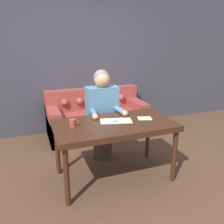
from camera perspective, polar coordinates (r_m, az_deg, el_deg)
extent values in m
plane|color=#4C3323|center=(3.19, -0.88, -15.95)|extent=(16.00, 16.00, 0.00)
cube|color=#383842|center=(4.54, -9.31, 11.55)|extent=(8.00, 0.06, 2.60)
cube|color=#381E11|center=(2.92, 0.57, -3.22)|extent=(1.46, 0.80, 0.07)
cylinder|color=#381E11|center=(2.64, -10.86, -15.22)|extent=(0.06, 0.06, 0.69)
cylinder|color=#381E11|center=(3.10, 14.74, -10.24)|extent=(0.06, 0.06, 0.69)
cylinder|color=#381E11|center=(3.23, -13.00, -8.90)|extent=(0.06, 0.06, 0.69)
cylinder|color=#381E11|center=(3.62, 8.60, -5.68)|extent=(0.06, 0.06, 0.69)
cube|color=brown|center=(4.43, -3.60, -2.78)|extent=(1.78, 0.79, 0.44)
cube|color=brown|center=(4.57, -4.76, 3.32)|extent=(1.78, 0.22, 0.40)
cube|color=brown|center=(4.26, -13.84, -3.00)|extent=(0.20, 0.79, 0.60)
cube|color=brown|center=(4.68, 5.66, -0.68)|extent=(0.20, 0.79, 0.60)
sphere|color=brown|center=(4.33, -11.32, 2.24)|extent=(0.13, 0.13, 0.13)
sphere|color=brown|center=(4.38, -7.76, 2.60)|extent=(0.13, 0.13, 0.13)
sphere|color=brown|center=(4.45, -4.30, 2.94)|extent=(0.13, 0.13, 0.13)
sphere|color=brown|center=(4.53, -0.95, 3.26)|extent=(0.13, 0.13, 0.13)
sphere|color=brown|center=(4.63, 2.28, 3.55)|extent=(0.13, 0.13, 0.13)
cube|color=white|center=(4.37, 0.71, 0.02)|extent=(0.38, 0.32, 0.00)
cylinder|color=#33281E|center=(3.61, -2.30, -7.34)|extent=(0.28, 0.28, 0.48)
cube|color=teal|center=(3.42, -2.41, 1.03)|extent=(0.45, 0.22, 0.62)
sphere|color=tan|center=(3.30, -2.39, 7.73)|extent=(0.22, 0.22, 0.22)
sphere|color=slate|center=(3.33, -2.56, 8.27)|extent=(0.22, 0.22, 0.22)
cylinder|color=teal|center=(3.14, -4.31, -0.41)|extent=(0.12, 0.27, 0.07)
sphere|color=tan|center=(3.01, -4.07, -1.18)|extent=(0.08, 0.08, 0.08)
cylinder|color=teal|center=(3.26, 2.09, 0.32)|extent=(0.09, 0.27, 0.07)
sphere|color=tan|center=(3.15, 3.16, -0.34)|extent=(0.08, 0.08, 0.08)
cube|color=beige|center=(2.96, 0.97, -2.14)|extent=(0.43, 0.29, 0.00)
cube|color=beige|center=(3.08, 7.86, -1.51)|extent=(0.21, 0.18, 0.00)
cube|color=silver|center=(3.04, 1.89, -1.66)|extent=(0.10, 0.10, 0.00)
cube|color=#2D569E|center=(2.95, 1.06, -2.26)|extent=(0.07, 0.06, 0.00)
torus|color=#2D569E|center=(2.91, 0.72, -2.50)|extent=(0.04, 0.04, 0.01)
cube|color=silver|center=(3.02, 2.24, -1.74)|extent=(0.12, 0.06, 0.00)
cube|color=#2D569E|center=(2.95, 0.83, -2.20)|extent=(0.08, 0.04, 0.00)
torus|color=#2D569E|center=(2.93, 0.25, -2.39)|extent=(0.04, 0.04, 0.01)
cylinder|color=silver|center=(2.98, 1.39, -2.01)|extent=(0.01, 0.01, 0.01)
cylinder|color=#9E3833|center=(2.81, -9.44, -2.62)|extent=(0.08, 0.08, 0.09)
torus|color=#9E3833|center=(2.81, -8.45, -2.41)|extent=(0.05, 0.01, 0.05)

